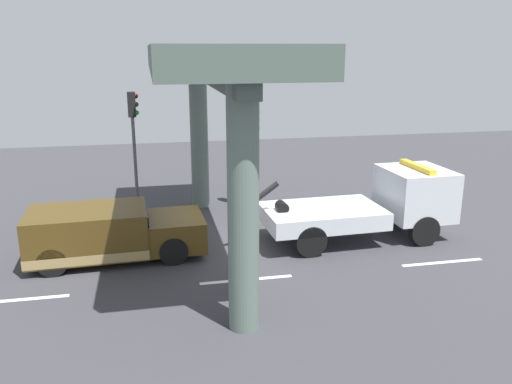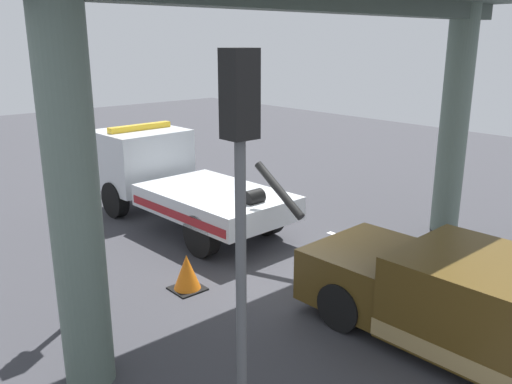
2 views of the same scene
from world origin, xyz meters
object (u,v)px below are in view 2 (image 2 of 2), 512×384
Objects in this scene: towed_van_green at (476,307)px; traffic_light_near at (239,175)px; tow_truck_white at (170,176)px; traffic_cone_orange at (187,273)px; traffic_light_far at (70,154)px.

towed_van_green is 1.13× the size of traffic_light_near.
traffic_cone_orange is (-3.93, 2.14, -0.85)m from tow_truck_white.
tow_truck_white is at bearing -28.53° from traffic_cone_orange.
towed_van_green is at bearing -155.58° from traffic_cone_orange.
tow_truck_white is at bearing 0.23° from towed_van_green.
tow_truck_white reaches higher than towed_van_green.
towed_van_green is at bearing -142.71° from traffic_light_far.
towed_van_green is 5.27m from traffic_cone_orange.
tow_truck_white is 9.12m from traffic_light_near.
traffic_light_far reaches higher than towed_van_green.
traffic_light_near is 6.40× the size of traffic_cone_orange.
traffic_light_far is 5.45× the size of traffic_cone_orange.
traffic_cone_orange is at bearing 24.42° from towed_van_green.
traffic_light_near is at bearing 78.47° from towed_van_green.
traffic_light_near reaches higher than towed_van_green.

